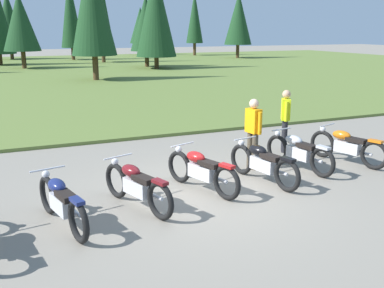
{
  "coord_description": "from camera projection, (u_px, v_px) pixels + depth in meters",
  "views": [
    {
      "loc": [
        -3.49,
        -7.6,
        3.22
      ],
      "look_at": [
        0.0,
        0.6,
        0.9
      ],
      "focal_mm": 41.44,
      "sensor_mm": 36.0,
      "label": 1
    }
  ],
  "objects": [
    {
      "name": "rider_with_back_turned",
      "position": [
        285.0,
        117.0,
        11.77
      ],
      "size": [
        0.37,
        0.49,
        1.67
      ],
      "color": "black",
      "rests_on": "ground"
    },
    {
      "name": "rider_near_row_end",
      "position": [
        253.0,
        130.0,
        10.31
      ],
      "size": [
        0.27,
        0.54,
        1.67
      ],
      "color": "#4C4233",
      "rests_on": "ground"
    },
    {
      "name": "forest_treeline",
      "position": [
        52.0,
        15.0,
        39.02
      ],
      "size": [
        41.48,
        28.92,
        8.78
      ],
      "color": "#47331E",
      "rests_on": "ground"
    },
    {
      "name": "motorcycle_orange",
      "position": [
        347.0,
        146.0,
        10.89
      ],
      "size": [
        0.85,
        2.03,
        0.88
      ],
      "color": "black",
      "rests_on": "ground"
    },
    {
      "name": "motorcycle_black",
      "position": [
        263.0,
        163.0,
        9.5
      ],
      "size": [
        0.72,
        2.08,
        0.88
      ],
      "color": "black",
      "rests_on": "ground"
    },
    {
      "name": "motorcycle_red",
      "position": [
        201.0,
        170.0,
        9.02
      ],
      "size": [
        0.89,
        2.02,
        0.88
      ],
      "color": "black",
      "rests_on": "ground"
    },
    {
      "name": "motorcycle_maroon",
      "position": [
        137.0,
        185.0,
        8.13
      ],
      "size": [
        0.87,
        2.02,
        0.88
      ],
      "color": "black",
      "rests_on": "ground"
    },
    {
      "name": "grass_moorland",
      "position": [
        53.0,
        73.0,
        32.82
      ],
      "size": [
        80.0,
        44.0,
        0.1
      ],
      "primitive_type": "cube",
      "color": "#5B7033",
      "rests_on": "ground"
    },
    {
      "name": "motorcycle_silver",
      "position": [
        299.0,
        151.0,
        10.38
      ],
      "size": [
        0.7,
        2.08,
        0.88
      ],
      "color": "black",
      "rests_on": "ground"
    },
    {
      "name": "ground_plane",
      "position": [
        204.0,
        194.0,
        8.91
      ],
      "size": [
        140.0,
        140.0,
        0.0
      ],
      "primitive_type": "plane",
      "color": "gray"
    },
    {
      "name": "motorcycle_navy",
      "position": [
        62.0,
        202.0,
        7.35
      ],
      "size": [
        0.74,
        2.07,
        0.88
      ],
      "color": "black",
      "rests_on": "ground"
    }
  ]
}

